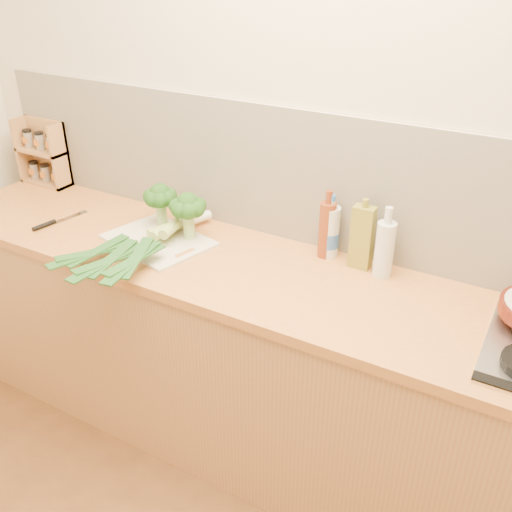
{
  "coord_description": "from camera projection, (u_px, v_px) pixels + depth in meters",
  "views": [
    {
      "loc": [
        0.81,
        -0.41,
        1.98
      ],
      "look_at": [
        -0.04,
        1.1,
        1.02
      ],
      "focal_mm": 40.0,
      "sensor_mm": 36.0,
      "label": 1
    }
  ],
  "objects": [
    {
      "name": "room_shell",
      "position": [
        316.0,
        182.0,
        2.19
      ],
      "size": [
        3.5,
        3.5,
        3.5
      ],
      "color": "beige",
      "rests_on": "ground"
    },
    {
      "name": "counter",
      "position": [
        278.0,
        371.0,
        2.32
      ],
      "size": [
        3.2,
        0.62,
        0.9
      ],
      "color": "#AB7F47",
      "rests_on": "ground"
    },
    {
      "name": "chopping_board",
      "position": [
        158.0,
        240.0,
        2.33
      ],
      "size": [
        0.48,
        0.4,
        0.01
      ],
      "primitive_type": "cube",
      "rotation": [
        0.0,
        0.0,
        -0.26
      ],
      "color": "beige",
      "rests_on": "counter"
    },
    {
      "name": "broccoli_left",
      "position": [
        160.0,
        197.0,
        2.38
      ],
      "size": [
        0.14,
        0.14,
        0.19
      ],
      "color": "#93B96B",
      "rests_on": "chopping_board"
    },
    {
      "name": "broccoli_right",
      "position": [
        188.0,
        207.0,
        2.28
      ],
      "size": [
        0.15,
        0.15,
        0.2
      ],
      "color": "#93B96B",
      "rests_on": "chopping_board"
    },
    {
      "name": "leek_front",
      "position": [
        153.0,
        233.0,
        2.33
      ],
      "size": [
        0.3,
        0.7,
        0.04
      ],
      "rotation": [
        0.0,
        0.0,
        -0.36
      ],
      "color": "white",
      "rests_on": "chopping_board"
    },
    {
      "name": "leek_mid",
      "position": [
        154.0,
        236.0,
        2.26
      ],
      "size": [
        0.12,
        0.7,
        0.04
      ],
      "rotation": [
        0.0,
        0.0,
        -0.08
      ],
      "color": "white",
      "rests_on": "chopping_board"
    },
    {
      "name": "leek_back",
      "position": [
        159.0,
        238.0,
        2.21
      ],
      "size": [
        0.15,
        0.61,
        0.04
      ],
      "rotation": [
        0.0,
        0.0,
        0.15
      ],
      "color": "white",
      "rests_on": "chopping_board"
    },
    {
      "name": "chefs_knife",
      "position": [
        51.0,
        223.0,
        2.47
      ],
      "size": [
        0.07,
        0.27,
        0.02
      ],
      "rotation": [
        0.0,
        0.0,
        -0.18
      ],
      "color": "silver",
      "rests_on": "counter"
    },
    {
      "name": "spice_rack",
      "position": [
        45.0,
        156.0,
        2.84
      ],
      "size": [
        0.27,
        0.11,
        0.32
      ],
      "color": "tan",
      "rests_on": "counter"
    },
    {
      "name": "oil_tin",
      "position": [
        362.0,
        237.0,
        2.1
      ],
      "size": [
        0.08,
        0.05,
        0.28
      ],
      "color": "olive",
      "rests_on": "counter"
    },
    {
      "name": "glass_bottle",
      "position": [
        384.0,
        248.0,
        2.05
      ],
      "size": [
        0.07,
        0.07,
        0.27
      ],
      "color": "silver",
      "rests_on": "counter"
    },
    {
      "name": "amber_bottle",
      "position": [
        327.0,
        229.0,
        2.18
      ],
      "size": [
        0.06,
        0.06,
        0.27
      ],
      "color": "brown",
      "rests_on": "counter"
    },
    {
      "name": "water_bottle",
      "position": [
        329.0,
        233.0,
        2.19
      ],
      "size": [
        0.08,
        0.08,
        0.23
      ],
      "color": "silver",
      "rests_on": "counter"
    }
  ]
}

